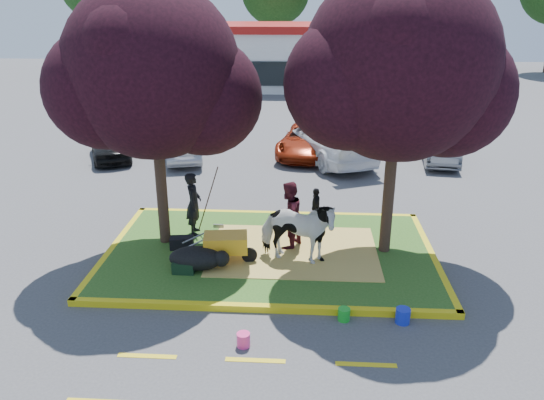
# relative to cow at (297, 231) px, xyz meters

# --- Properties ---
(ground) EXTENTS (90.00, 90.00, 0.00)m
(ground) POSITION_rel_cow_xyz_m (-0.68, 0.59, -0.96)
(ground) COLOR #424244
(ground) RESTS_ON ground
(median_island) EXTENTS (8.00, 5.00, 0.15)m
(median_island) POSITION_rel_cow_xyz_m (-0.68, 0.59, -0.89)
(median_island) COLOR #27551A
(median_island) RESTS_ON ground
(curb_near) EXTENTS (8.30, 0.16, 0.15)m
(curb_near) POSITION_rel_cow_xyz_m (-0.68, -1.99, -0.89)
(curb_near) COLOR yellow
(curb_near) RESTS_ON ground
(curb_far) EXTENTS (8.30, 0.16, 0.15)m
(curb_far) POSITION_rel_cow_xyz_m (-0.68, 3.17, -0.89)
(curb_far) COLOR yellow
(curb_far) RESTS_ON ground
(curb_left) EXTENTS (0.16, 5.30, 0.15)m
(curb_left) POSITION_rel_cow_xyz_m (-4.76, 0.59, -0.89)
(curb_left) COLOR yellow
(curb_left) RESTS_ON ground
(curb_right) EXTENTS (0.16, 5.30, 0.15)m
(curb_right) POSITION_rel_cow_xyz_m (3.40, 0.59, -0.89)
(curb_right) COLOR yellow
(curb_right) RESTS_ON ground
(straw_bedding) EXTENTS (4.20, 3.00, 0.01)m
(straw_bedding) POSITION_rel_cow_xyz_m (-0.08, 0.59, -0.81)
(straw_bedding) COLOR #D5C157
(straw_bedding) RESTS_ON median_island
(tree_purple_left) EXTENTS (5.06, 4.20, 6.51)m
(tree_purple_left) POSITION_rel_cow_xyz_m (-3.46, 0.97, 3.40)
(tree_purple_left) COLOR black
(tree_purple_left) RESTS_ON median_island
(tree_purple_right) EXTENTS (5.30, 4.40, 6.82)m
(tree_purple_right) POSITION_rel_cow_xyz_m (2.24, 0.77, 3.60)
(tree_purple_right) COLOR black
(tree_purple_right) RESTS_ON median_island
(fire_lane_stripe_a) EXTENTS (1.10, 0.12, 0.01)m
(fire_lane_stripe_a) POSITION_rel_cow_xyz_m (-2.68, -3.61, -0.96)
(fire_lane_stripe_a) COLOR yellow
(fire_lane_stripe_a) RESTS_ON ground
(fire_lane_stripe_b) EXTENTS (1.10, 0.12, 0.01)m
(fire_lane_stripe_b) POSITION_rel_cow_xyz_m (-0.68, -3.61, -0.96)
(fire_lane_stripe_b) COLOR yellow
(fire_lane_stripe_b) RESTS_ON ground
(fire_lane_stripe_c) EXTENTS (1.10, 0.12, 0.01)m
(fire_lane_stripe_c) POSITION_rel_cow_xyz_m (1.32, -3.61, -0.96)
(fire_lane_stripe_c) COLOR yellow
(fire_lane_stripe_c) RESTS_ON ground
(retail_building) EXTENTS (20.40, 8.40, 4.40)m
(retail_building) POSITION_rel_cow_xyz_m (1.32, 28.57, 1.29)
(retail_building) COLOR silver
(retail_building) RESTS_ON ground
(cow) EXTENTS (2.08, 1.32, 1.62)m
(cow) POSITION_rel_cow_xyz_m (0.00, 0.00, 0.00)
(cow) COLOR white
(cow) RESTS_ON median_island
(calf) EXTENTS (1.45, 1.12, 0.55)m
(calf) POSITION_rel_cow_xyz_m (-2.36, -0.50, -0.53)
(calf) COLOR black
(calf) RESTS_ON median_island
(handler) EXTENTS (0.46, 0.66, 1.72)m
(handler) POSITION_rel_cow_xyz_m (-2.79, 1.53, 0.05)
(handler) COLOR black
(handler) RESTS_ON median_island
(visitor_a) EXTENTS (0.99, 1.07, 1.75)m
(visitor_a) POSITION_rel_cow_xyz_m (-0.23, 0.84, 0.06)
(visitor_a) COLOR #41121C
(visitor_a) RESTS_ON median_island
(visitor_b) EXTENTS (0.28, 0.67, 1.13)m
(visitor_b) POSITION_rel_cow_xyz_m (0.49, 2.20, -0.25)
(visitor_b) COLOR black
(visitor_b) RESTS_ON median_island
(wheelbarrow) EXTENTS (1.88, 0.74, 0.71)m
(wheelbarrow) POSITION_rel_cow_xyz_m (-1.70, -0.08, -0.32)
(wheelbarrow) COLOR black
(wheelbarrow) RESTS_ON median_island
(gear_bag_dark) EXTENTS (0.63, 0.40, 0.30)m
(gear_bag_dark) POSITION_rel_cow_xyz_m (-2.95, 0.58, -0.66)
(gear_bag_dark) COLOR black
(gear_bag_dark) RESTS_ON median_island
(gear_bag_green) EXTENTS (0.52, 0.33, 0.27)m
(gear_bag_green) POSITION_rel_cow_xyz_m (-2.62, -0.69, -0.68)
(gear_bag_green) COLOR black
(gear_bag_green) RESTS_ON median_island
(bucket_green) EXTENTS (0.28, 0.28, 0.27)m
(bucket_green) POSITION_rel_cow_xyz_m (1.01, -2.21, -0.83)
(bucket_green) COLOR green
(bucket_green) RESTS_ON ground
(bucket_pink) EXTENTS (0.27, 0.27, 0.28)m
(bucket_pink) POSITION_rel_cow_xyz_m (-0.94, -3.20, -0.82)
(bucket_pink) COLOR #F53685
(bucket_pink) RESTS_ON ground
(bucket_blue) EXTENTS (0.37, 0.37, 0.32)m
(bucket_blue) POSITION_rel_cow_xyz_m (2.19, -2.23, -0.80)
(bucket_blue) COLOR #192ECA
(bucket_blue) RESTS_ON ground
(car_black) EXTENTS (2.77, 3.92, 1.24)m
(car_black) POSITION_rel_cow_xyz_m (-7.75, 8.96, -0.34)
(car_black) COLOR black
(car_black) RESTS_ON ground
(car_silver) EXTENTS (2.21, 4.05, 1.27)m
(car_silver) POSITION_rel_cow_xyz_m (-4.75, 9.08, -0.33)
(car_silver) COLOR #A3A6AB
(car_silver) RESTS_ON ground
(car_red) EXTENTS (2.85, 4.82, 1.26)m
(car_red) POSITION_rel_cow_xyz_m (0.30, 9.96, -0.33)
(car_red) COLOR maroon
(car_red) RESTS_ON ground
(car_white) EXTENTS (4.14, 5.87, 1.58)m
(car_white) POSITION_rel_cow_xyz_m (1.16, 9.27, -0.17)
(car_white) COLOR white
(car_white) RESTS_ON ground
(car_grey) EXTENTS (1.72, 3.80, 1.21)m
(car_grey) POSITION_rel_cow_xyz_m (5.55, 9.33, -0.36)
(car_grey) COLOR #595C60
(car_grey) RESTS_ON ground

